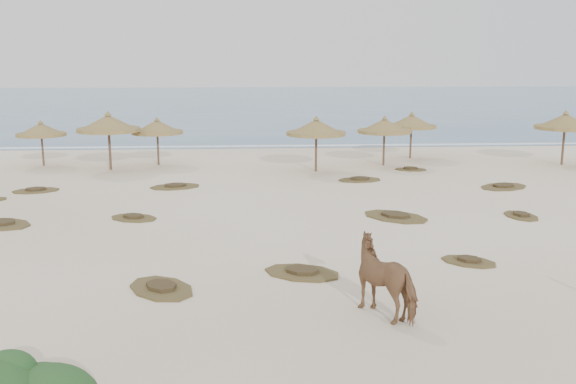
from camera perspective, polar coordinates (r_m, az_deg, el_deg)
name	(u,v)px	position (r m, az deg, el deg)	size (l,w,h in m)	color
ground	(303,262)	(19.01, 1.33, -6.21)	(160.00, 160.00, 0.00)	#F8ECCC
ocean	(257,102)	(93.22, -2.75, 8.04)	(200.00, 100.00, 0.01)	#2C5985
foam_line	(270,146)	(44.44, -1.61, 4.10)	(70.00, 0.60, 0.01)	white
palapa_0	(41,130)	(38.47, -21.10, 5.14)	(3.19, 3.19, 2.57)	brown
palapa_1	(108,124)	(35.79, -15.68, 5.82)	(4.07, 4.07, 3.18)	brown
palapa_2	(157,128)	(36.90, -11.56, 5.62)	(3.33, 3.33, 2.72)	brown
palapa_3	(316,128)	(34.02, 2.53, 5.68)	(3.70, 3.70, 2.98)	brown
palapa_4	(384,127)	(36.39, 8.57, 5.77)	(3.13, 3.13, 2.82)	brown
palapa_5	(412,122)	(39.41, 10.92, 6.13)	(3.70, 3.70, 2.82)	brown
palapa_6	(565,122)	(39.40, 23.42, 5.70)	(3.67, 3.67, 3.11)	brown
horse	(388,277)	(15.17, 8.91, -7.50)	(0.96, 2.10, 1.78)	brown
scrub_1	(2,224)	(25.33, -24.07, -2.58)	(2.83, 2.55, 0.16)	brown
scrub_2	(134,217)	(24.71, -13.57, -2.22)	(2.20, 1.89, 0.16)	brown
scrub_3	(395,216)	(24.56, 9.53, -2.13)	(3.07, 3.10, 0.16)	brown
scrub_4	(521,215)	(25.89, 20.01, -1.97)	(1.27, 1.80, 0.16)	brown
scrub_5	(504,186)	(31.57, 18.61, 0.48)	(3.00, 2.66, 0.16)	brown
scrub_6	(36,190)	(31.21, -21.51, 0.15)	(2.34, 1.85, 0.16)	brown
scrub_7	(360,179)	(31.86, 6.40, 1.12)	(2.39, 1.78, 0.16)	brown
scrub_9	(302,272)	(17.96, 1.26, -7.13)	(2.59, 2.23, 0.16)	brown
scrub_10	(411,169)	(35.31, 10.85, 2.01)	(1.95, 1.55, 0.16)	brown
scrub_11	(161,288)	(17.09, -11.20, -8.35)	(2.44, 2.60, 0.16)	brown
scrub_12	(469,261)	(19.64, 15.77, -5.92)	(1.94, 1.80, 0.16)	brown
scrub_13	(175,186)	(30.41, -10.00, 0.51)	(2.68, 2.13, 0.16)	brown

